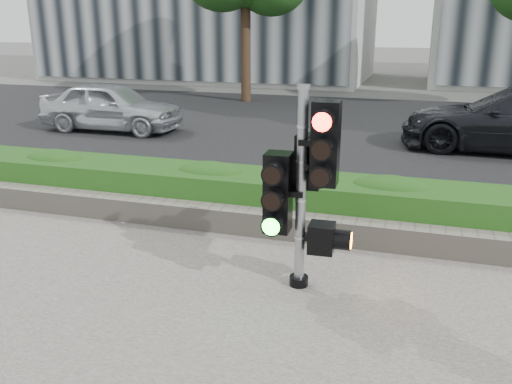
# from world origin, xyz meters

# --- Properties ---
(ground) EXTENTS (120.00, 120.00, 0.00)m
(ground) POSITION_xyz_m (0.00, 0.00, 0.00)
(ground) COLOR #51514C
(ground) RESTS_ON ground
(road) EXTENTS (60.00, 13.00, 0.02)m
(road) POSITION_xyz_m (0.00, 10.00, 0.01)
(road) COLOR black
(road) RESTS_ON ground
(curb) EXTENTS (60.00, 0.25, 0.12)m
(curb) POSITION_xyz_m (0.00, 3.15, 0.06)
(curb) COLOR gray
(curb) RESTS_ON ground
(stone_wall) EXTENTS (12.00, 0.32, 0.34)m
(stone_wall) POSITION_xyz_m (0.00, 1.90, 0.20)
(stone_wall) COLOR gray
(stone_wall) RESTS_ON sidewalk
(hedge) EXTENTS (12.00, 1.00, 0.68)m
(hedge) POSITION_xyz_m (0.00, 2.55, 0.37)
(hedge) COLOR #3B8629
(hedge) RESTS_ON sidewalk
(traffic_signal) EXTENTS (0.78, 0.58, 2.25)m
(traffic_signal) POSITION_xyz_m (0.68, 0.58, 1.28)
(traffic_signal) COLOR black
(traffic_signal) RESTS_ON sidewalk
(car_silver) EXTENTS (3.88, 1.58, 1.32)m
(car_silver) POSITION_xyz_m (-6.22, 7.99, 0.68)
(car_silver) COLOR silver
(car_silver) RESTS_ON road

